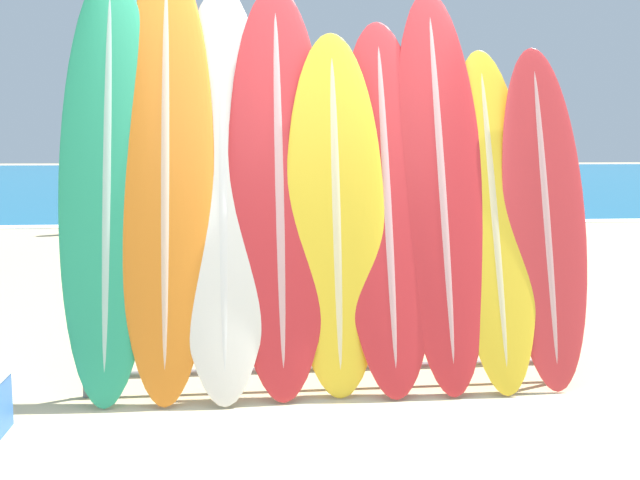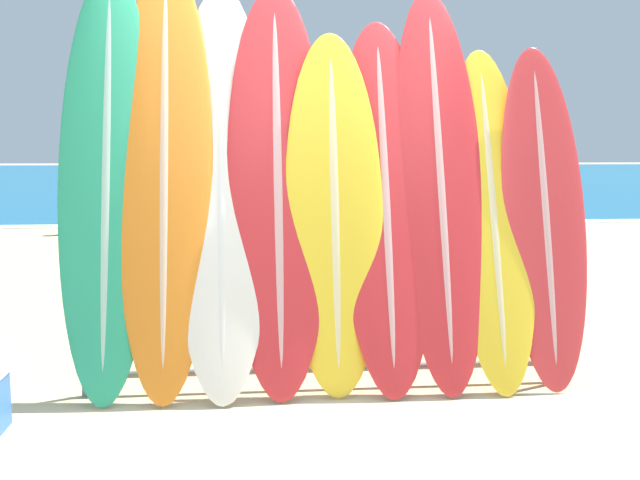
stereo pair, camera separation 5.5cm
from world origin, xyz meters
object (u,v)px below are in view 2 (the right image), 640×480
object	(u,v)px
surfboard_slot_7	(492,215)
surfboard_slot_6	(440,183)
surfboard_slot_8	(544,214)
person_near_water	(180,188)
person_far_left	(210,202)
surfboard_slot_4	(334,211)
person_mid_beach	(111,176)
surfboard_slot_2	(222,184)
surfboard_slot_5	(385,201)
surfboard_slot_1	(165,169)
surfboard_rack	(334,318)
surfboard_slot_0	(107,177)
surfboard_slot_3	(278,184)

from	to	relation	value
surfboard_slot_7	surfboard_slot_6	bearing A→B (deg)	170.99
surfboard_slot_8	person_near_water	xyz separation A→B (m)	(-2.74, 6.85, -0.17)
surfboard_slot_7	surfboard_slot_8	xyz separation A→B (m)	(0.32, -0.02, 0.00)
surfboard_slot_8	person_far_left	xyz separation A→B (m)	(-2.18, 4.02, -0.19)
surfboard_slot_4	surfboard_slot_6	distance (m)	0.67
surfboard_slot_4	person_mid_beach	world-z (taller)	surfboard_slot_4
surfboard_slot_7	surfboard_slot_8	bearing A→B (deg)	-2.77
surfboard_slot_2	surfboard_slot_8	bearing A→B (deg)	-2.30
surfboard_slot_5	surfboard_slot_6	bearing A→B (deg)	4.70
surfboard_slot_7	person_mid_beach	distance (m)	9.56
surfboard_slot_1	person_far_left	distance (m)	3.97
surfboard_rack	person_mid_beach	bearing A→B (deg)	107.51
surfboard_slot_0	surfboard_slot_4	xyz separation A→B (m)	(1.30, -0.08, -0.20)
surfboard_slot_6	person_mid_beach	distance (m)	9.40
surfboard_rack	person_far_left	bearing A→B (deg)	102.41
surfboard_rack	surfboard_slot_7	distance (m)	1.13
surfboard_slot_2	surfboard_slot_3	world-z (taller)	surfboard_slot_2
surfboard_slot_4	surfboard_slot_8	distance (m)	1.28
surfboard_slot_2	surfboard_slot_7	xyz separation A→B (m)	(1.61, -0.06, -0.19)
surfboard_slot_5	person_mid_beach	bearing A→B (deg)	109.53
surfboard_slot_0	surfboard_slot_7	bearing A→B (deg)	-1.30
surfboard_slot_4	surfboard_slot_6	size ratio (longest dim) A/B	0.87
surfboard_slot_0	person_far_left	distance (m)	4.00
surfboard_slot_0	surfboard_slot_6	distance (m)	1.95
surfboard_rack	surfboard_slot_4	world-z (taller)	surfboard_slot_4
surfboard_slot_0	person_near_water	size ratio (longest dim) A/B	1.60
surfboard_slot_7	person_far_left	distance (m)	4.42
surfboard_rack	surfboard_slot_5	bearing A→B (deg)	15.11
surfboard_slot_0	surfboard_slot_2	bearing A→B (deg)	0.93
surfboard_slot_3	person_mid_beach	size ratio (longest dim) A/B	1.37
person_mid_beach	surfboard_slot_1	bearing A→B (deg)	-23.31
surfboard_rack	surfboard_slot_0	size ratio (longest dim) A/B	1.16
person_near_water	surfboard_slot_1	bearing A→B (deg)	55.57
surfboard_slot_8	surfboard_slot_4	bearing A→B (deg)	-179.44
person_far_left	surfboard_slot_8	bearing A→B (deg)	-13.96
person_mid_beach	surfboard_slot_7	bearing A→B (deg)	-11.95
surfboard_slot_4	surfboard_slot_6	xyz separation A→B (m)	(0.65, 0.08, 0.15)
surfboard_slot_0	person_mid_beach	size ratio (longest dim) A/B	1.42
surfboard_slot_4	surfboard_slot_6	bearing A→B (deg)	6.86
surfboard_slot_3	surfboard_slot_6	world-z (taller)	same
surfboard_slot_5	surfboard_slot_7	xyz separation A→B (m)	(0.65, -0.02, -0.08)
surfboard_slot_0	person_far_left	xyz separation A→B (m)	(0.40, 3.96, -0.42)
person_near_water	surfboard_slot_0	bearing A→B (deg)	52.81
surfboard_slot_1	person_near_water	world-z (taller)	surfboard_slot_1
person_mid_beach	person_far_left	bearing A→B (deg)	-13.46
surfboard_slot_1	surfboard_slot_7	distance (m)	1.96
surfboard_slot_0	surfboard_slot_1	world-z (taller)	surfboard_slot_1
surfboard_slot_4	surfboard_rack	bearing A→B (deg)	-99.87
surfboard_slot_3	surfboard_slot_5	distance (m)	0.64
surfboard_rack	surfboard_slot_2	size ratio (longest dim) A/B	1.20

